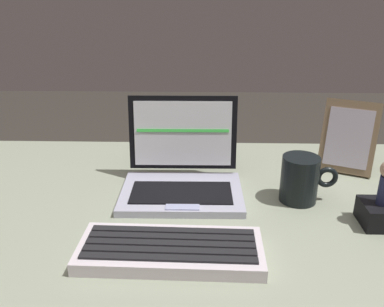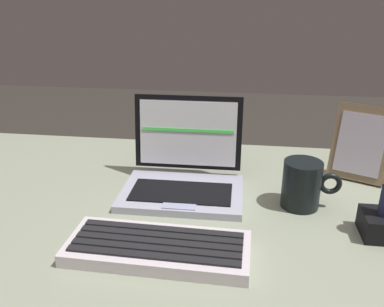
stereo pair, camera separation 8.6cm
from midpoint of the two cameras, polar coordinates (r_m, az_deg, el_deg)
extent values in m
cube|color=#949D84|center=(0.87, -4.15, -9.01)|extent=(1.35, 0.81, 0.03)
cylinder|color=black|center=(1.52, -26.69, -12.79)|extent=(0.06, 0.06, 0.70)
cylinder|color=black|center=(1.46, 23.33, -13.87)|extent=(0.06, 0.06, 0.70)
cube|color=#B0AFC4|center=(0.91, -4.17, -5.68)|extent=(0.27, 0.19, 0.02)
cube|color=black|center=(0.90, -4.27, -5.56)|extent=(0.22, 0.11, 0.00)
cube|color=#A1A7CD|center=(0.84, -4.60, -7.47)|extent=(0.07, 0.03, 0.00)
cube|color=black|center=(0.96, -3.85, 2.88)|extent=(0.26, 0.03, 0.17)
cube|color=white|center=(0.96, -3.88, 2.74)|extent=(0.23, 0.02, 0.15)
cube|color=#4CF259|center=(0.95, -3.89, 3.18)|extent=(0.22, 0.00, 0.01)
cube|color=silver|center=(0.73, -6.52, -13.48)|extent=(0.32, 0.14, 0.02)
cube|color=black|center=(0.69, -7.11, -14.50)|extent=(0.30, 0.02, 0.00)
cube|color=black|center=(0.70, -6.83, -13.52)|extent=(0.30, 0.02, 0.00)
cube|color=black|center=(0.72, -6.57, -12.57)|extent=(0.30, 0.02, 0.00)
cube|color=black|center=(0.74, -6.32, -11.67)|extent=(0.30, 0.02, 0.00)
cube|color=black|center=(0.75, -6.09, -10.80)|extent=(0.30, 0.02, 0.00)
cube|color=#83694C|center=(1.06, 19.05, 2.15)|extent=(0.14, 0.10, 0.18)
cube|color=#BFB5C5|center=(1.05, 19.00, 2.03)|extent=(0.11, 0.08, 0.14)
cube|color=#83694C|center=(1.12, 18.77, -1.04)|extent=(0.02, 0.02, 0.03)
cube|color=black|center=(0.87, 22.45, -7.95)|extent=(0.08, 0.08, 0.05)
cylinder|color=black|center=(0.90, 12.25, -3.60)|extent=(0.08, 0.08, 0.10)
torus|color=black|center=(0.91, 15.91, -3.29)|extent=(0.05, 0.01, 0.05)
camera|label=1|loc=(0.04, -92.86, -1.18)|focal=37.93mm
camera|label=2|loc=(0.04, 87.14, 1.18)|focal=37.93mm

